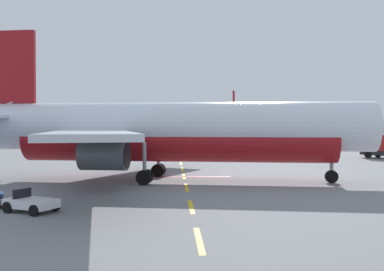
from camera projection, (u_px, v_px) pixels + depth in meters
The scene contains 5 objects.
ground at pixel (351, 160), 56.53m from camera, with size 400.00×400.00×0.00m, color slate.
apron_paint_markings at pixel (180, 162), 52.23m from camera, with size 8.00×92.96×0.01m.
airliner_foreground at pixel (169, 131), 34.88m from camera, with size 34.74×34.14×12.20m.
airliner_mid_left at pixel (231, 128), 86.13m from camera, with size 33.79×34.45×12.11m.
terminal_satellite at pixel (177, 122), 171.24m from camera, with size 79.25×22.77×12.70m.
Camera 1 is at (16.96, -15.44, 4.37)m, focal length 41.23 mm.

